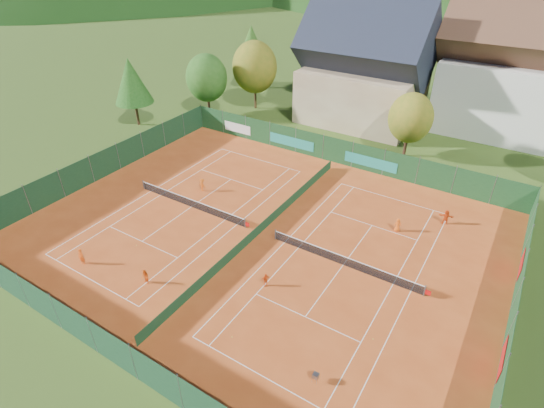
% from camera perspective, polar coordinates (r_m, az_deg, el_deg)
% --- Properties ---
extents(ground, '(600.00, 600.00, 0.00)m').
position_cam_1_polar(ground, '(37.68, -1.62, -3.98)').
color(ground, '#304C17').
rests_on(ground, ground).
extents(clay_pad, '(40.00, 32.00, 0.01)m').
position_cam_1_polar(clay_pad, '(37.67, -1.62, -3.95)').
color(clay_pad, '#B8481B').
rests_on(clay_pad, ground).
extents(court_markings_left, '(11.03, 23.83, 0.00)m').
position_cam_1_polar(court_markings_left, '(41.87, -10.79, -0.38)').
color(court_markings_left, white).
rests_on(court_markings_left, ground).
extents(court_markings_right, '(11.03, 23.83, 0.00)m').
position_cam_1_polar(court_markings_right, '(34.81, 9.54, -8.09)').
color(court_markings_right, white).
rests_on(court_markings_right, ground).
extents(tennis_net_left, '(13.30, 0.10, 1.02)m').
position_cam_1_polar(tennis_net_left, '(41.51, -10.70, 0.13)').
color(tennis_net_left, '#59595B').
rests_on(tennis_net_left, ground).
extents(tennis_net_right, '(13.30, 0.10, 1.02)m').
position_cam_1_polar(tennis_net_right, '(34.45, 9.85, -7.55)').
color(tennis_net_right, '#59595B').
rests_on(tennis_net_right, ground).
extents(court_divider, '(0.03, 28.80, 1.00)m').
position_cam_1_polar(court_divider, '(37.37, -1.63, -3.34)').
color(court_divider, '#153A20').
rests_on(court_divider, ground).
extents(fence_north, '(40.00, 0.10, 3.00)m').
position_cam_1_polar(fence_north, '(49.24, 8.30, 7.15)').
color(fence_north, '#163C1D').
rests_on(fence_north, ground).
extents(fence_south, '(40.00, 0.04, 3.00)m').
position_cam_1_polar(fence_south, '(28.48, -20.66, -17.80)').
color(fence_south, '#143821').
rests_on(fence_south, ground).
extents(fence_west, '(0.04, 32.00, 3.00)m').
position_cam_1_polar(fence_west, '(49.29, -21.51, 5.16)').
color(fence_west, '#14371E').
rests_on(fence_west, ground).
extents(fence_east, '(0.09, 32.00, 3.00)m').
position_cam_1_polar(fence_east, '(32.87, 29.71, -12.48)').
color(fence_east, '#163C1E').
rests_on(fence_east, ground).
extents(chalet, '(16.20, 12.00, 16.00)m').
position_cam_1_polar(chalet, '(60.59, 12.29, 16.92)').
color(chalet, beige).
rests_on(chalet, ground).
extents(hotel_block_a, '(21.60, 11.00, 17.25)m').
position_cam_1_polar(hotel_block_a, '(62.83, 31.30, 14.33)').
color(hotel_block_a, silver).
rests_on(hotel_block_a, ground).
extents(tree_west_front, '(5.72, 5.72, 8.69)m').
position_cam_1_polar(tree_west_front, '(61.89, -8.79, 16.41)').
color(tree_west_front, '#472A19').
rests_on(tree_west_front, ground).
extents(tree_west_mid, '(6.44, 6.44, 9.78)m').
position_cam_1_polar(tree_west_mid, '(63.94, -2.35, 17.91)').
color(tree_west_mid, '#473119').
rests_on(tree_west_mid, ground).
extents(tree_west_back, '(5.60, 5.60, 10.00)m').
position_cam_1_polar(tree_west_back, '(73.49, -2.77, 20.42)').
color(tree_west_back, '#492F1A').
rests_on(tree_west_back, ground).
extents(tree_center, '(5.01, 5.01, 7.60)m').
position_cam_1_polar(tree_center, '(51.41, 18.14, 10.94)').
color(tree_center, '#412517').
rests_on(tree_center, ground).
extents(tree_west_side, '(5.04, 5.04, 9.00)m').
position_cam_1_polar(tree_west_side, '(60.46, -18.41, 15.44)').
color(tree_west_side, '#4B2E1A').
rests_on(tree_west_side, ground).
extents(ball_hopper, '(0.34, 0.34, 0.80)m').
position_cam_1_polar(ball_hopper, '(27.03, 5.90, -21.97)').
color(ball_hopper, slate).
rests_on(ball_hopper, ground).
extents(loose_ball_0, '(0.07, 0.07, 0.07)m').
position_cam_1_polar(loose_ball_0, '(38.04, -17.76, -5.32)').
color(loose_ball_0, '#CCD833').
rests_on(loose_ball_0, ground).
extents(loose_ball_1, '(0.07, 0.07, 0.07)m').
position_cam_1_polar(loose_ball_1, '(29.42, -5.42, -17.37)').
color(loose_ball_1, '#CCD833').
rests_on(loose_ball_1, ground).
extents(loose_ball_2, '(0.07, 0.07, 0.07)m').
position_cam_1_polar(loose_ball_2, '(38.18, 6.46, -3.55)').
color(loose_ball_2, '#CCD833').
rests_on(loose_ball_2, ground).
extents(loose_ball_3, '(0.07, 0.07, 0.07)m').
position_cam_1_polar(loose_ball_3, '(45.42, 2.09, 3.11)').
color(loose_ball_3, '#CCD833').
rests_on(loose_ball_3, ground).
extents(loose_ball_4, '(0.07, 0.07, 0.07)m').
position_cam_1_polar(loose_ball_4, '(29.94, 13.43, -17.24)').
color(loose_ball_4, '#CCD833').
rests_on(loose_ball_4, ground).
extents(player_left_near, '(0.58, 0.44, 1.46)m').
position_cam_1_polar(player_left_near, '(37.28, -24.28, -6.46)').
color(player_left_near, '#FF5F16').
rests_on(player_left_near, ground).
extents(player_left_mid, '(0.71, 0.60, 1.29)m').
position_cam_1_polar(player_left_mid, '(33.75, -16.70, -9.39)').
color(player_left_mid, orange).
rests_on(player_left_mid, ground).
extents(player_left_far, '(0.95, 0.63, 1.37)m').
position_cam_1_polar(player_left_far, '(44.00, -9.35, 2.57)').
color(player_left_far, orange).
rests_on(player_left_far, ground).
extents(player_right_near, '(0.67, 0.72, 1.19)m').
position_cam_1_polar(player_right_near, '(32.23, -0.86, -10.14)').
color(player_right_near, '#E34D14').
rests_on(player_right_near, ground).
extents(player_right_far_a, '(0.75, 0.65, 1.31)m').
position_cam_1_polar(player_right_far_a, '(39.19, 16.54, -2.71)').
color(player_right_far_a, orange).
rests_on(player_right_far_a, ground).
extents(player_right_far_b, '(1.40, 0.71, 1.44)m').
position_cam_1_polar(player_right_far_b, '(41.58, 22.35, -1.62)').
color(player_right_far_b, '#E74A14').
rests_on(player_right_far_b, ground).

